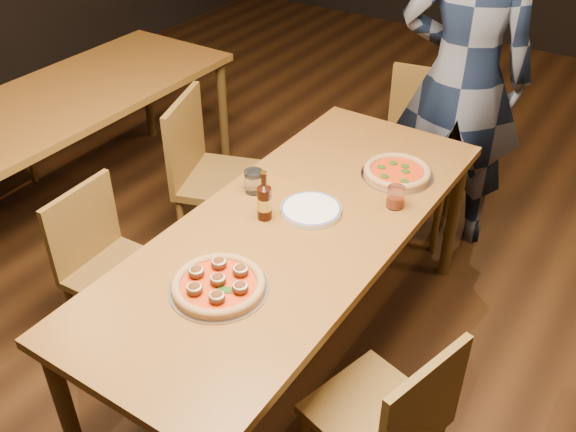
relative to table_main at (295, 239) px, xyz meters
The scene contains 14 objects.
ground 0.68m from the table_main, ahead, with size 9.00×9.00×0.00m, color black.
table_main is the anchor object (origin of this frame).
table_left 1.73m from the table_main, 169.99° to the left, with size 0.80×2.00×0.75m.
chair_main_nw 0.82m from the table_main, 155.07° to the right, with size 0.38×0.38×0.82m, color brown, non-canonical shape.
chair_main_sw 0.88m from the table_main, 147.52° to the left, with size 0.44×0.44×0.94m, color brown, non-canonical shape.
chair_main_e 0.73m from the table_main, 33.45° to the right, with size 0.39×0.39×0.83m, color brown, non-canonical shape.
chair_end 1.25m from the table_main, 90.15° to the left, with size 0.44×0.44×0.93m, color brown, non-canonical shape.
pizza_meatball 0.47m from the table_main, 91.58° to the right, with size 0.34×0.34×0.06m.
pizza_margherita 0.58m from the table_main, 72.19° to the left, with size 0.31×0.31×0.04m.
plate_stack 0.13m from the table_main, 85.02° to the left, with size 0.24×0.24×0.02m, color white.
beer_bottle 0.19m from the table_main, 167.05° to the right, with size 0.06×0.06×0.21m.
water_glass 0.32m from the table_main, 158.82° to the left, with size 0.08×0.08×0.10m, color white.
amber_glass 0.44m from the table_main, 50.57° to the left, with size 0.07×0.07×0.09m, color #9A3211.
diner 1.34m from the table_main, 82.97° to the left, with size 0.68×0.44×1.86m, color black.
Camera 1 is at (1.09, -1.71, 2.23)m, focal length 40.00 mm.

